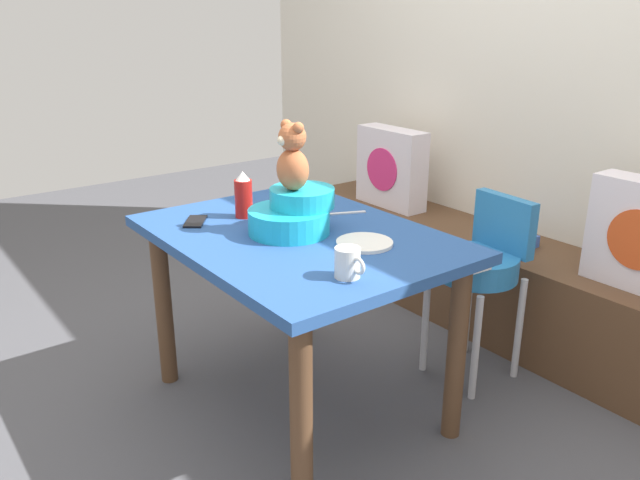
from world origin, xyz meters
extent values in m
plane|color=#4C4C51|center=(0.00, 0.00, 0.00)|extent=(8.00, 8.00, 0.00)
cube|color=silver|center=(0.00, 1.45, 1.30)|extent=(4.40, 0.10, 2.60)
cube|color=brown|center=(0.00, 1.18, 0.23)|extent=(2.60, 0.44, 0.46)
cube|color=silver|center=(-0.74, 1.16, 0.68)|extent=(0.44, 0.14, 0.44)
cylinder|color=#E02D72|center=(-0.74, 1.09, 0.68)|extent=(0.24, 0.01, 0.24)
cylinder|color=#D84C1E|center=(0.71, 1.09, 0.68)|extent=(0.24, 0.01, 0.24)
cube|color=#3E61BF|center=(0.09, 1.18, 0.49)|extent=(0.20, 0.14, 0.05)
cube|color=#264C8C|center=(0.00, 0.00, 0.72)|extent=(1.17, 0.87, 0.04)
cylinder|color=brown|center=(-0.50, -0.34, 0.35)|extent=(0.07, 0.07, 0.70)
cylinder|color=brown|center=(0.50, -0.34, 0.35)|extent=(0.07, 0.07, 0.70)
cylinder|color=brown|center=(-0.50, 0.34, 0.35)|extent=(0.07, 0.07, 0.70)
cylinder|color=brown|center=(0.50, 0.34, 0.35)|extent=(0.07, 0.07, 0.70)
cylinder|color=#2672B2|center=(0.25, 0.73, 0.51)|extent=(0.34, 0.34, 0.10)
cube|color=#2672B2|center=(0.26, 0.87, 0.67)|extent=(0.30, 0.07, 0.24)
cube|color=white|center=(0.23, 0.55, 0.58)|extent=(0.32, 0.22, 0.02)
cylinder|color=silver|center=(0.11, 0.59, 0.23)|extent=(0.03, 0.03, 0.46)
cylinder|color=silver|center=(0.39, 0.59, 0.23)|extent=(0.03, 0.03, 0.46)
cylinder|color=silver|center=(0.11, 0.87, 0.23)|extent=(0.03, 0.03, 0.46)
cylinder|color=silver|center=(0.39, 0.87, 0.23)|extent=(0.03, 0.03, 0.46)
cylinder|color=#1AA7C7|center=(-0.02, -0.03, 0.79)|extent=(0.30, 0.30, 0.09)
cylinder|color=#1AA7C7|center=(-0.02, 0.03, 0.86)|extent=(0.24, 0.24, 0.07)
ellipsoid|color=#B66239|center=(-0.02, -0.01, 0.97)|extent=(0.13, 0.11, 0.15)
sphere|color=#B66239|center=(-0.02, -0.01, 1.09)|extent=(0.10, 0.10, 0.10)
sphere|color=beige|center=(-0.02, -0.05, 1.08)|extent=(0.04, 0.04, 0.04)
sphere|color=#B66239|center=(-0.06, -0.01, 1.13)|extent=(0.04, 0.04, 0.04)
sphere|color=#B66239|center=(0.02, -0.01, 1.13)|extent=(0.04, 0.04, 0.04)
cylinder|color=red|center=(-0.29, -0.06, 0.81)|extent=(0.07, 0.07, 0.15)
cone|color=white|center=(-0.29, -0.06, 0.91)|extent=(0.06, 0.06, 0.03)
cylinder|color=silver|center=(0.43, -0.12, 0.79)|extent=(0.08, 0.08, 0.09)
torus|color=silver|center=(0.48, -0.12, 0.79)|extent=(0.06, 0.01, 0.06)
cylinder|color=white|center=(0.24, 0.11, 0.75)|extent=(0.20, 0.20, 0.01)
cylinder|color=white|center=(-0.28, 0.12, 0.75)|extent=(0.20, 0.20, 0.01)
cube|color=black|center=(-0.34, -0.25, 0.74)|extent=(0.16, 0.14, 0.01)
cube|color=silver|center=(-0.08, 0.29, 0.74)|extent=(0.08, 0.16, 0.01)
camera|label=1|loc=(1.82, -1.27, 1.51)|focal=35.81mm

